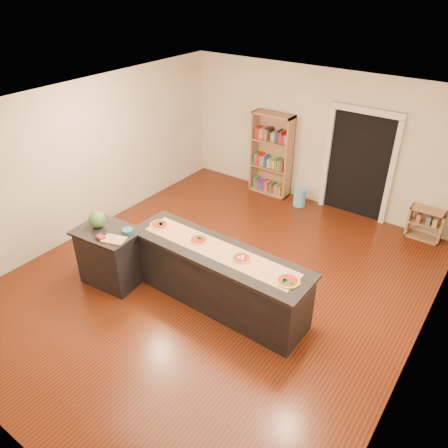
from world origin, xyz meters
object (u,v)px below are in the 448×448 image
Objects in this scene: side_counter at (111,256)px; bookshelf at (271,155)px; waste_bin at (300,197)px; low_shelf at (425,224)px; watermelon at (97,220)px; kitchen_island at (218,277)px.

side_counter is 0.54× the size of bookshelf.
bookshelf is at bearing 169.39° from waste_bin.
bookshelf is 4.70× the size of waste_bin.
low_shelf is at bearing 0.49° from bookshelf.
watermelon reaches higher than waste_bin.
low_shelf is at bearing 62.01° from kitchen_island.
bookshelf is at bearing 79.07° from side_counter.
side_counter reaches higher than kitchen_island.
kitchen_island is at bearing -83.01° from waste_bin.
bookshelf is (0.44, 4.24, 0.42)m from side_counter.
waste_bin is at bearing 98.05° from kitchen_island.
bookshelf is at bearing 81.67° from watermelon.
kitchen_island is 1.60× the size of bookshelf.
side_counter is at bearing -95.87° from bookshelf.
waste_bin is at bearing 67.65° from side_counter.
watermelon is (-0.19, -0.00, 0.60)m from side_counter.
kitchen_island reaches higher than waste_bin.
side_counter reaches higher than low_shelf.
side_counter is at bearing -107.28° from waste_bin.
low_shelf is 1.60× the size of waste_bin.
waste_bin is at bearing 70.39° from watermelon.
low_shelf is 2.50m from waste_bin.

